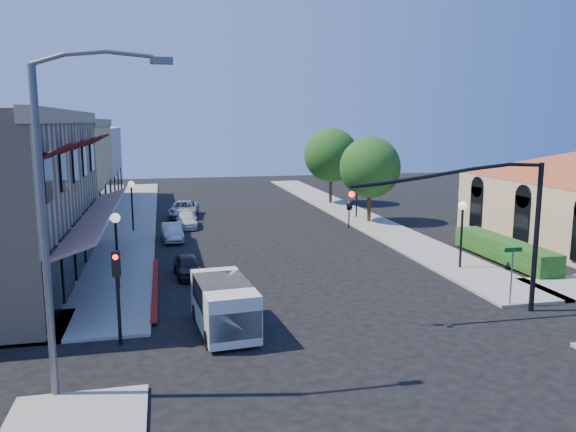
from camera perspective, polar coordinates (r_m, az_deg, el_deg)
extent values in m
plane|color=black|center=(20.18, 6.92, -12.52)|extent=(120.00, 120.00, 0.00)
cube|color=gray|center=(45.28, -15.47, -0.33)|extent=(3.50, 50.00, 0.12)
cube|color=gray|center=(47.68, 6.02, 0.45)|extent=(3.50, 50.00, 0.12)
cube|color=maroon|center=(26.69, -13.34, -7.17)|extent=(0.25, 10.00, 0.06)
cube|color=tan|center=(28.91, -21.44, 9.38)|extent=(0.50, 18.20, 0.60)
cube|color=#561416|center=(29.12, -18.83, 0.13)|extent=(1.75, 17.00, 0.67)
cube|color=#541110|center=(21.91, -22.15, 6.21)|extent=(1.02, 1.50, 0.60)
cube|color=#541110|center=(25.26, -20.91, 6.64)|extent=(1.02, 1.50, 0.60)
cube|color=#541110|center=(28.63, -19.95, 6.96)|extent=(1.02, 1.50, 0.60)
cube|color=#541110|center=(32.01, -19.20, 7.22)|extent=(1.02, 1.50, 0.60)
cube|color=#541110|center=(35.39, -18.59, 7.42)|extent=(1.02, 1.50, 0.60)
cube|color=black|center=(22.29, -22.83, -6.73)|extent=(0.12, 2.60, 2.60)
cube|color=black|center=(25.53, -21.51, -4.63)|extent=(0.12, 2.60, 2.60)
cube|color=black|center=(28.81, -20.50, -3.00)|extent=(0.12, 2.60, 2.60)
cube|color=black|center=(32.11, -19.70, -1.71)|extent=(0.12, 2.60, 2.60)
cube|color=black|center=(35.43, -19.05, -0.66)|extent=(0.12, 2.60, 2.60)
cube|color=#D7B661|center=(44.69, -24.43, 3.87)|extent=(10.00, 12.00, 7.60)
cube|color=#D7A8A3|center=(56.48, -21.98, 4.74)|extent=(10.00, 12.00, 7.00)
cube|color=black|center=(36.24, 22.65, -0.34)|extent=(0.12, 1.40, 2.80)
cube|color=black|center=(40.36, 18.58, 0.85)|extent=(0.12, 1.40, 2.80)
cube|color=#134514|center=(33.03, 21.03, -4.33)|extent=(1.40, 8.00, 1.10)
cylinder|color=#352315|center=(42.90, 8.23, 0.73)|extent=(0.28, 0.28, 2.10)
sphere|color=#134514|center=(42.53, 8.34, 4.92)|extent=(4.56, 4.56, 4.56)
cylinder|color=#352315|center=(52.26, 4.34, 2.47)|extent=(0.28, 0.28, 2.27)
sphere|color=#134514|center=(51.95, 4.39, 6.21)|extent=(4.94, 4.94, 4.94)
cylinder|color=black|center=(24.33, 23.90, -2.08)|extent=(0.20, 0.20, 6.00)
cylinder|color=black|center=(21.87, 16.09, 4.03)|extent=(7.80, 0.14, 0.14)
imported|color=black|center=(20.40, 6.31, 1.43)|extent=(0.20, 0.16, 1.00)
sphere|color=#FF0C0C|center=(20.19, 6.49, 2.20)|extent=(0.22, 0.22, 0.22)
cylinder|color=black|center=(20.10, -16.84, -8.43)|extent=(0.12, 0.12, 3.00)
cube|color=black|center=(19.57, -17.07, -4.66)|extent=(0.28, 0.22, 0.85)
sphere|color=#FF0C0C|center=(19.40, -17.13, -4.03)|extent=(0.18, 0.18, 0.18)
cylinder|color=#595B5E|center=(16.19, -23.52, -2.15)|extent=(0.20, 0.20, 9.00)
cylinder|color=#595B5E|center=(15.76, -19.16, 15.19)|extent=(3.00, 0.12, 0.12)
cube|color=#595B5E|center=(15.67, -12.74, 15.14)|extent=(0.60, 0.25, 0.18)
cylinder|color=#595B5E|center=(24.98, 21.75, -5.78)|extent=(0.06, 0.06, 2.50)
cube|color=#0C591E|center=(24.72, 21.91, -3.20)|extent=(0.80, 0.04, 0.18)
cylinder|color=black|center=(26.36, -16.96, -3.94)|extent=(0.12, 0.12, 3.20)
sphere|color=white|center=(26.02, -17.15, -0.19)|extent=(0.44, 0.44, 0.44)
cylinder|color=black|center=(40.09, -15.53, 0.65)|extent=(0.12, 0.12, 3.20)
sphere|color=white|center=(39.87, -15.65, 3.14)|extent=(0.44, 0.44, 0.44)
cylinder|color=black|center=(30.20, 17.19, -2.26)|extent=(0.12, 0.12, 3.20)
sphere|color=white|center=(29.90, 17.35, 1.02)|extent=(0.44, 0.44, 0.44)
cylinder|color=black|center=(44.57, 6.98, 1.80)|extent=(0.12, 0.12, 3.20)
sphere|color=white|center=(44.37, 7.02, 4.04)|extent=(0.44, 0.44, 0.44)
cube|color=beige|center=(20.76, -6.53, -8.94)|extent=(2.16, 4.33, 1.71)
cube|color=beige|center=(19.12, -5.46, -10.87)|extent=(1.80, 0.72, 0.95)
cube|color=black|center=(19.26, -5.69, -9.21)|extent=(1.62, 0.23, 0.86)
cube|color=black|center=(20.89, -6.70, -7.58)|extent=(2.03, 2.62, 0.86)
cylinder|color=black|center=(19.54, -8.05, -12.32)|extent=(0.29, 0.65, 0.63)
cylinder|color=black|center=(22.19, -9.30, -9.64)|extent=(0.29, 0.65, 0.63)
cylinder|color=black|center=(19.84, -3.33, -11.89)|extent=(0.29, 0.65, 0.63)
cylinder|color=black|center=(22.46, -5.16, -9.31)|extent=(0.29, 0.65, 0.63)
imported|color=black|center=(28.25, -10.10, -5.00)|extent=(1.53, 3.25, 1.07)
imported|color=#ACAEB1|center=(36.76, -11.68, -1.62)|extent=(1.42, 3.50, 1.13)
imported|color=silver|center=(41.22, -10.26, -0.41)|extent=(1.67, 3.77, 1.08)
imported|color=#ACAFB1|center=(45.78, -10.52, 0.70)|extent=(2.74, 4.87, 1.29)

